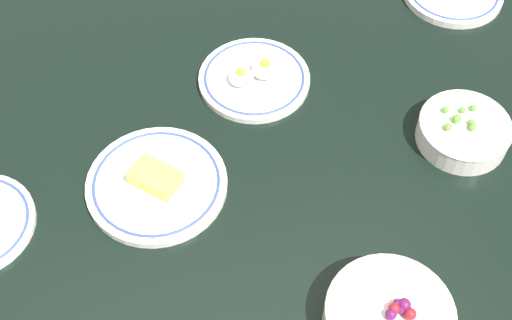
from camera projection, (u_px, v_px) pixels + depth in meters
dining_table at (256, 174)px, 114.24cm from camera, size 139.60×105.91×4.00cm
plate_cheese at (157, 185)px, 109.36cm from camera, size 22.67×22.67×3.85cm
plate_eggs at (254, 78)px, 123.11cm from camera, size 20.08×20.08×4.72cm
bowl_peas at (463, 131)px, 114.13cm from camera, size 15.42×15.42×5.50cm
bowl_berries at (388, 319)px, 93.91cm from camera, size 17.88×17.88×6.87cm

